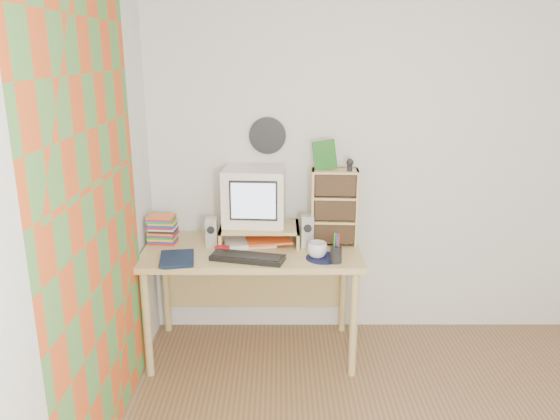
{
  "coord_description": "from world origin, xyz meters",
  "views": [
    {
      "loc": [
        -0.85,
        -1.95,
        1.98
      ],
      "look_at": [
        -0.85,
        1.33,
        1.02
      ],
      "focal_mm": 35.0,
      "sensor_mm": 36.0,
      "label": 1
    }
  ],
  "objects_px": {
    "desk": "(252,264)",
    "keyboard": "(248,258)",
    "mug": "(317,250)",
    "dvd_stack": "(162,225)",
    "crt_monitor": "(254,197)",
    "cd_rack": "(334,207)",
    "diary": "(160,258)"
  },
  "relations": [
    {
      "from": "keyboard",
      "to": "diary",
      "type": "relative_size",
      "value": 1.8
    },
    {
      "from": "keyboard",
      "to": "cd_rack",
      "type": "height_order",
      "value": "cd_rack"
    },
    {
      "from": "crt_monitor",
      "to": "mug",
      "type": "height_order",
      "value": "crt_monitor"
    },
    {
      "from": "dvd_stack",
      "to": "mug",
      "type": "height_order",
      "value": "dvd_stack"
    },
    {
      "from": "crt_monitor",
      "to": "dvd_stack",
      "type": "bearing_deg",
      "value": -171.92
    },
    {
      "from": "crt_monitor",
      "to": "mug",
      "type": "relative_size",
      "value": 3.17
    },
    {
      "from": "dvd_stack",
      "to": "diary",
      "type": "xyz_separation_m",
      "value": [
        0.05,
        -0.34,
        -0.1
      ]
    },
    {
      "from": "keyboard",
      "to": "mug",
      "type": "distance_m",
      "value": 0.43
    },
    {
      "from": "desk",
      "to": "keyboard",
      "type": "xyz_separation_m",
      "value": [
        -0.01,
        -0.28,
        0.15
      ]
    },
    {
      "from": "diary",
      "to": "cd_rack",
      "type": "bearing_deg",
      "value": 8.24
    },
    {
      "from": "cd_rack",
      "to": "diary",
      "type": "height_order",
      "value": "cd_rack"
    },
    {
      "from": "desk",
      "to": "diary",
      "type": "distance_m",
      "value": 0.64
    },
    {
      "from": "desk",
      "to": "dvd_stack",
      "type": "distance_m",
      "value": 0.65
    },
    {
      "from": "keyboard",
      "to": "dvd_stack",
      "type": "distance_m",
      "value": 0.67
    },
    {
      "from": "cd_rack",
      "to": "mug",
      "type": "xyz_separation_m",
      "value": [
        -0.13,
        -0.26,
        -0.2
      ]
    },
    {
      "from": "keyboard",
      "to": "diary",
      "type": "xyz_separation_m",
      "value": [
        -0.53,
        -0.02,
        0.01
      ]
    },
    {
      "from": "mug",
      "to": "cd_rack",
      "type": "bearing_deg",
      "value": 64.13
    },
    {
      "from": "cd_rack",
      "to": "diary",
      "type": "xyz_separation_m",
      "value": [
        -1.09,
        -0.33,
        -0.22
      ]
    },
    {
      "from": "crt_monitor",
      "to": "cd_rack",
      "type": "distance_m",
      "value": 0.53
    },
    {
      "from": "crt_monitor",
      "to": "mug",
      "type": "bearing_deg",
      "value": -34.49
    },
    {
      "from": "dvd_stack",
      "to": "cd_rack",
      "type": "xyz_separation_m",
      "value": [
        1.13,
        -0.01,
        0.13
      ]
    },
    {
      "from": "mug",
      "to": "dvd_stack",
      "type": "bearing_deg",
      "value": 164.85
    },
    {
      "from": "desk",
      "to": "keyboard",
      "type": "bearing_deg",
      "value": -93.05
    },
    {
      "from": "crt_monitor",
      "to": "desk",
      "type": "bearing_deg",
      "value": -95.81
    },
    {
      "from": "desk",
      "to": "cd_rack",
      "type": "distance_m",
      "value": 0.66
    },
    {
      "from": "desk",
      "to": "cd_rack",
      "type": "relative_size",
      "value": 2.81
    },
    {
      "from": "crt_monitor",
      "to": "cd_rack",
      "type": "bearing_deg",
      "value": -2.19
    },
    {
      "from": "crt_monitor",
      "to": "keyboard",
      "type": "bearing_deg",
      "value": -90.7
    },
    {
      "from": "crt_monitor",
      "to": "cd_rack",
      "type": "height_order",
      "value": "cd_rack"
    },
    {
      "from": "cd_rack",
      "to": "mug",
      "type": "relative_size",
      "value": 4.02
    },
    {
      "from": "crt_monitor",
      "to": "dvd_stack",
      "type": "xyz_separation_m",
      "value": [
        -0.61,
        -0.04,
        -0.18
      ]
    },
    {
      "from": "keyboard",
      "to": "mug",
      "type": "relative_size",
      "value": 3.62
    }
  ]
}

